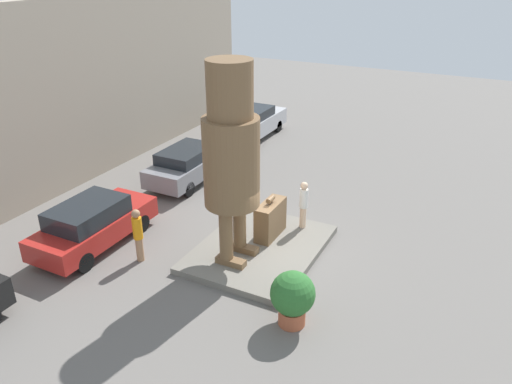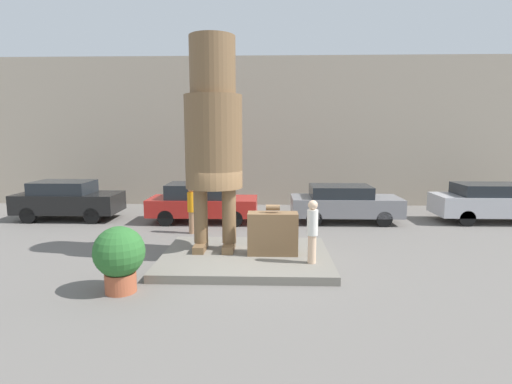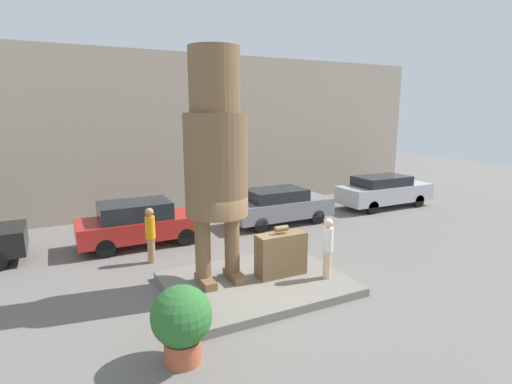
% 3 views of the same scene
% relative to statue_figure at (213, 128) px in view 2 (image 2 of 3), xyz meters
% --- Properties ---
extents(ground_plane, '(60.00, 60.00, 0.00)m').
position_rel_statue_figure_xyz_m(ground_plane, '(0.91, -0.44, -3.66)').
color(ground_plane, slate).
extents(pedestal, '(4.63, 3.56, 0.21)m').
position_rel_statue_figure_xyz_m(pedestal, '(0.91, -0.44, -3.56)').
color(pedestal, slate).
rests_on(pedestal, ground_plane).
extents(building_backdrop, '(28.00, 0.60, 7.15)m').
position_rel_statue_figure_xyz_m(building_backdrop, '(0.91, 8.69, -0.09)').
color(building_backdrop, tan).
rests_on(building_backdrop, ground_plane).
extents(statue_figure, '(1.60, 1.60, 5.90)m').
position_rel_statue_figure_xyz_m(statue_figure, '(0.00, 0.00, 0.00)').
color(statue_figure, brown).
rests_on(statue_figure, pedestal).
extents(giant_suitcase, '(1.37, 0.53, 1.39)m').
position_rel_statue_figure_xyz_m(giant_suitcase, '(1.65, -0.44, -2.86)').
color(giant_suitcase, brown).
rests_on(giant_suitcase, pedestal).
extents(tourist, '(0.28, 0.28, 1.65)m').
position_rel_statue_figure_xyz_m(tourist, '(2.66, -1.17, -2.55)').
color(tourist, beige).
rests_on(tourist, pedestal).
extents(parked_car_black, '(4.12, 1.73, 1.59)m').
position_rel_statue_figure_xyz_m(parked_car_black, '(-6.71, 4.75, -2.83)').
color(parked_car_black, black).
rests_on(parked_car_black, ground_plane).
extents(parked_car_red, '(4.27, 1.72, 1.55)m').
position_rel_statue_figure_xyz_m(parked_car_red, '(-1.14, 4.46, -2.85)').
color(parked_car_red, '#B2231E').
rests_on(parked_car_red, ground_plane).
extents(parked_car_grey, '(4.27, 1.74, 1.47)m').
position_rel_statue_figure_xyz_m(parked_car_grey, '(4.55, 4.62, -2.88)').
color(parked_car_grey, gray).
rests_on(parked_car_grey, ground_plane).
extents(parked_car_silver, '(4.74, 1.73, 1.54)m').
position_rel_statue_figure_xyz_m(parked_car_silver, '(10.53, 4.81, -2.84)').
color(parked_car_silver, '#B7B7BC').
rests_on(parked_car_silver, ground_plane).
extents(planter_pot, '(1.14, 1.14, 1.50)m').
position_rel_statue_figure_xyz_m(planter_pot, '(-1.78, -2.68, -2.82)').
color(planter_pot, '#AD5638').
rests_on(planter_pot, ground_plane).
extents(worker_hivis, '(0.30, 0.30, 1.74)m').
position_rel_statue_figure_xyz_m(worker_hivis, '(-1.18, 2.61, -2.71)').
color(worker_hivis, '#A87A56').
rests_on(worker_hivis, ground_plane).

